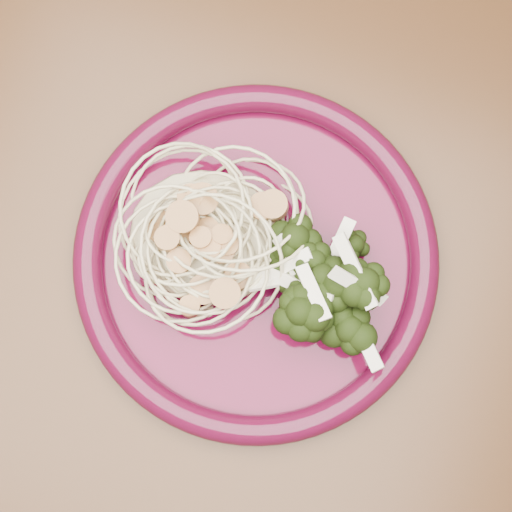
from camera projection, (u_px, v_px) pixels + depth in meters
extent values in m
plane|color=#52351C|center=(280.00, 329.00, 1.31)|extent=(3.50, 3.50, 0.00)
cube|color=#472814|center=(309.00, 262.00, 0.59)|extent=(1.20, 0.80, 0.04)
cylinder|color=#45061E|center=(256.00, 260.00, 0.57)|extent=(0.29, 0.29, 0.01)
torus|color=#45081F|center=(256.00, 258.00, 0.56)|extent=(0.30, 0.30, 0.02)
ellipsoid|color=#C8BB8B|center=(205.00, 234.00, 0.55)|extent=(0.13, 0.11, 0.03)
ellipsoid|color=black|center=(320.00, 282.00, 0.54)|extent=(0.09, 0.13, 0.05)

